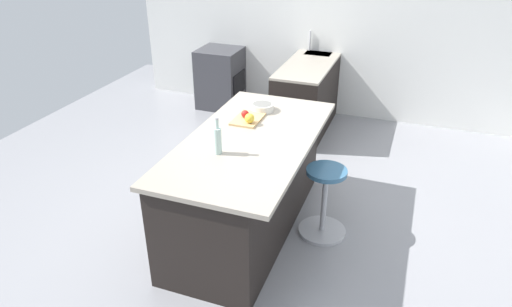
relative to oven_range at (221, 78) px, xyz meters
name	(u,v)px	position (x,y,z in m)	size (l,w,h in m)	color
ground_plane	(269,207)	(2.35, 1.58, -0.44)	(7.61, 7.61, 0.00)	gray
interior_partition_left	(335,12)	(-0.35, 1.58, 1.00)	(0.15, 5.85, 2.88)	silver
sink_cabinet	(313,88)	(0.00, 1.42, 0.02)	(2.15, 0.60, 1.19)	black
oven_range	(221,78)	(0.00, 0.00, 0.00)	(0.60, 0.61, 0.88)	#38383D
kitchen_island	(246,183)	(2.74, 1.48, 0.04)	(2.07, 1.04, 0.94)	black
stool_by_window	(324,204)	(2.58, 2.17, -0.12)	(0.44, 0.44, 0.67)	#B7B7BC
cutting_board	(248,119)	(2.38, 1.37, 0.51)	(0.36, 0.24, 0.02)	tan
apple_red	(245,114)	(2.39, 1.34, 0.56)	(0.07, 0.07, 0.07)	red
apple_yellow	(250,118)	(2.48, 1.42, 0.57)	(0.09, 0.09, 0.09)	gold
water_bottle	(218,140)	(3.09, 1.38, 0.63)	(0.06, 0.06, 0.31)	silver
fruit_bowl	(262,107)	(2.13, 1.42, 0.54)	(0.22, 0.22, 0.07)	silver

